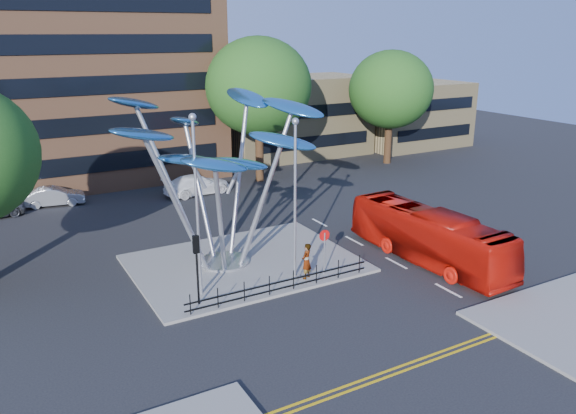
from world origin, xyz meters
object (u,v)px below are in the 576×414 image
parked_car_mid (54,196)px  street_lamp_left (196,191)px  traffic_light_island (196,255)px  parked_car_right (197,185)px  tree_far (391,90)px  street_lamp_right (295,185)px  no_entry_sign_island (324,244)px  tree_right (258,87)px  leaf_sculpture (217,142)px  red_bus (429,236)px  pedestrian (306,261)px

parked_car_mid → street_lamp_left: bearing=-159.0°
traffic_light_island → parked_car_right: size_ratio=0.64×
tree_far → street_lamp_left: bearing=-145.1°
street_lamp_right → no_entry_sign_island: street_lamp_right is taller
tree_right → leaf_sculpture: size_ratio=0.95×
traffic_light_island → parked_car_mid: 20.89m
leaf_sculpture → street_lamp_left: bearing=-127.4°
street_lamp_left → no_entry_sign_island: size_ratio=3.59×
street_lamp_left → traffic_light_island: 2.96m
street_lamp_left → street_lamp_right: size_ratio=1.06×
street_lamp_left → traffic_light_island: size_ratio=2.57×
street_lamp_left → traffic_light_island: bearing=-116.6°
leaf_sculpture → parked_car_right: 15.75m
tree_right → leaf_sculpture: (-10.07, -15.32, -1.16)m
no_entry_sign_island → parked_car_mid: (-10.56, 20.48, -1.11)m
tree_far → traffic_light_island: bearing=-144.2°
tree_right → red_bus: 21.60m
traffic_light_island → tree_far: bearing=35.8°
tree_right → traffic_light_island: size_ratio=3.54×
tree_right → traffic_light_island: 24.06m
leaf_sculpture → red_bus: leaf_sculpture is taller
tree_far → pedestrian: size_ratio=5.68×
leaf_sculpture → no_entry_sign_island: 7.71m
tree_far → parked_car_mid: tree_far is taller
tree_right → no_entry_sign_island: bearing=-107.1°
tree_far → street_lamp_right: 28.76m
tree_far → street_lamp_right: tree_far is taller
street_lamp_right → pedestrian: street_lamp_right is taller
street_lamp_right → pedestrian: size_ratio=4.36×
tree_far → street_lamp_left: size_ratio=1.23×
street_lamp_right → tree_far: bearing=41.5°
red_bus → pedestrian: 7.40m
street_lamp_left → parked_car_right: (6.29, 17.19, -4.58)m
street_lamp_left → parked_car_right: 18.87m
leaf_sculpture → tree_right: bearing=56.7°
red_bus → parked_car_right: red_bus is taller
leaf_sculpture → parked_car_right: bearing=74.6°
tree_far → parked_car_right: bearing=-176.3°
street_lamp_left → pedestrian: bearing=-10.5°
tree_right → pedestrian: bearing=-110.0°
street_lamp_right → traffic_light_island: bearing=-174.8°
parked_car_mid → tree_far: bearing=-82.6°
red_bus → parked_car_right: 20.33m
street_lamp_left → red_bus: size_ratio=0.82×
tree_right → tree_far: (14.00, 0.00, -0.93)m
tree_right → pedestrian: 21.88m
no_entry_sign_island → pedestrian: bearing=-179.1°
red_bus → parked_car_right: (-6.42, 19.27, -0.72)m
street_lamp_right → parked_car_mid: size_ratio=1.95×
street_lamp_right → no_entry_sign_island: bearing=-17.9°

